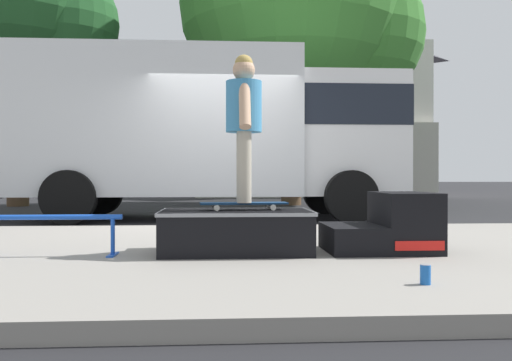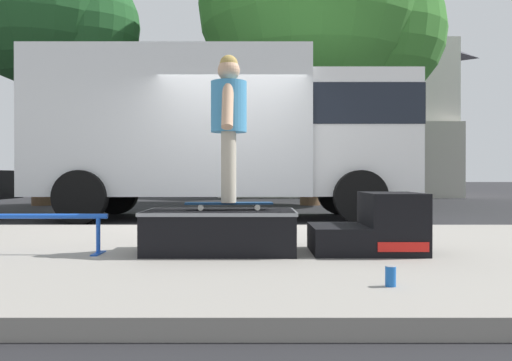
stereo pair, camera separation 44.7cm
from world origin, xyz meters
TOP-DOWN VIEW (x-y plane):
  - ground_plane at (0.00, 0.00)m, footprint 140.00×140.00m
  - sidewalk_slab at (0.00, -3.00)m, footprint 50.00×5.00m
  - skate_box at (0.08, -3.25)m, footprint 1.32×0.81m
  - kicker_ramp at (1.46, -3.25)m, footprint 0.96×0.76m
  - grind_rail at (-1.51, -3.36)m, footprint 1.23×0.28m
  - skateboard at (0.15, -3.21)m, footprint 0.79×0.26m
  - skater_kid at (0.15, -3.21)m, footprint 0.32×0.68m
  - soda_can at (1.22, -4.76)m, footprint 0.07×0.07m
  - box_truck at (-0.18, 2.20)m, footprint 6.91×2.63m
  - street_tree_main at (2.26, 6.97)m, footprint 6.79×6.17m
  - street_tree_neighbour at (-5.21, 6.86)m, footprint 4.90×4.46m
  - house_behind at (3.51, 15.84)m, footprint 9.54×8.23m

SIDE VIEW (x-z plane):
  - ground_plane at x=0.00m, z-range 0.00..0.00m
  - sidewalk_slab at x=0.00m, z-range 0.00..0.12m
  - soda_can at x=1.22m, z-range 0.12..0.25m
  - skate_box at x=0.08m, z-range 0.13..0.51m
  - kicker_ramp at x=1.46m, z-range 0.07..0.60m
  - grind_rail at x=-1.51m, z-range 0.20..0.55m
  - skateboard at x=0.15m, z-range 0.52..0.58m
  - skater_kid at x=0.15m, z-range 0.68..2.00m
  - box_truck at x=-0.18m, z-range 0.18..3.23m
  - house_behind at x=3.51m, z-range 0.04..8.44m
  - street_tree_neighbour at x=-5.21m, z-range 1.47..9.18m
  - street_tree_main at x=2.26m, z-range 1.06..9.71m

